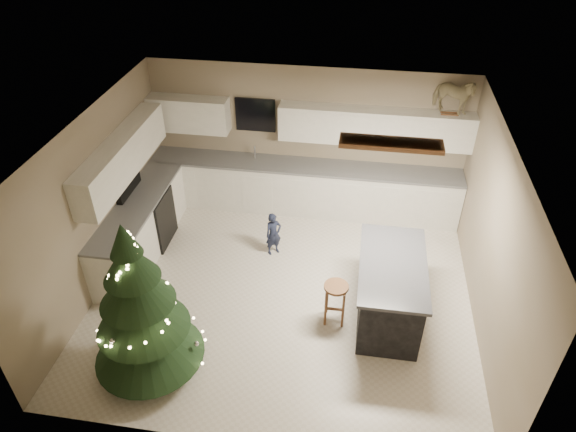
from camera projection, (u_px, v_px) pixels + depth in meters
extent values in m
plane|color=beige|center=(284.00, 291.00, 7.77)|extent=(5.50, 5.50, 0.00)
cube|color=gray|center=(307.00, 139.00, 9.01)|extent=(5.50, 0.02, 2.60)
cube|color=gray|center=(243.00, 372.00, 5.00)|extent=(5.50, 0.02, 2.60)
cube|color=gray|center=(95.00, 204.00, 7.35)|extent=(0.02, 5.00, 2.60)
cube|color=gray|center=(493.00, 241.00, 6.67)|extent=(0.02, 5.00, 2.60)
cube|color=silver|center=(284.00, 136.00, 6.25)|extent=(5.50, 5.00, 0.02)
cube|color=brown|center=(391.00, 144.00, 6.20)|extent=(1.25, 0.32, 0.06)
cube|color=white|center=(391.00, 146.00, 6.22)|extent=(1.15, 0.24, 0.02)
cube|color=white|center=(304.00, 188.00, 9.27)|extent=(5.48, 0.60, 0.90)
cube|color=white|center=(141.00, 229.00, 8.29)|extent=(0.60, 2.60, 0.90)
cube|color=slate|center=(304.00, 166.00, 8.99)|extent=(5.48, 0.62, 0.04)
cube|color=slate|center=(136.00, 205.00, 8.02)|extent=(0.62, 2.60, 0.04)
cube|color=white|center=(189.00, 114.00, 8.90)|extent=(1.40, 0.35, 0.60)
cube|color=white|center=(375.00, 127.00, 8.50)|extent=(3.20, 0.35, 0.60)
cube|color=white|center=(122.00, 156.00, 7.68)|extent=(0.35, 2.60, 0.60)
cube|color=black|center=(255.00, 115.00, 8.87)|extent=(0.70, 0.04, 0.60)
cube|color=#99999E|center=(254.00, 163.00, 9.12)|extent=(0.55, 0.40, 0.06)
cylinder|color=#99999E|center=(255.00, 152.00, 9.11)|extent=(0.03, 0.03, 0.24)
cube|color=black|center=(149.00, 218.00, 8.53)|extent=(0.64, 0.75, 0.90)
cube|color=black|center=(128.00, 186.00, 8.21)|extent=(0.10, 0.75, 0.30)
cube|color=black|center=(389.00, 291.00, 7.12)|extent=(0.80, 1.60, 0.90)
cube|color=#2D2D2F|center=(393.00, 265.00, 6.84)|extent=(0.90, 1.70, 0.05)
cylinder|color=brown|center=(336.00, 287.00, 6.94)|extent=(0.34, 0.34, 0.04)
cylinder|color=brown|center=(326.00, 309.00, 7.05)|extent=(0.04, 0.04, 0.61)
cylinder|color=brown|center=(343.00, 311.00, 7.02)|extent=(0.04, 0.04, 0.61)
cylinder|color=brown|center=(327.00, 297.00, 7.24)|extent=(0.04, 0.04, 0.61)
cylinder|color=brown|center=(344.00, 299.00, 7.21)|extent=(0.04, 0.04, 0.61)
cube|color=brown|center=(335.00, 309.00, 7.19)|extent=(0.26, 0.03, 0.03)
cylinder|color=#3F2816|center=(151.00, 356.00, 6.58)|extent=(0.12, 0.12, 0.30)
cone|color=black|center=(146.00, 335.00, 6.34)|extent=(1.37, 1.37, 0.71)
cone|color=black|center=(140.00, 309.00, 6.08)|extent=(1.13, 1.13, 0.60)
cone|color=black|center=(134.00, 284.00, 5.84)|extent=(0.89, 0.89, 0.55)
cone|color=black|center=(129.00, 261.00, 5.64)|extent=(0.65, 0.65, 0.50)
cone|color=black|center=(124.00, 239.00, 5.46)|extent=(0.36, 0.36, 0.40)
sphere|color=#FFD88C|center=(205.00, 358.00, 6.43)|extent=(0.04, 0.04, 0.04)
sphere|color=#FFD88C|center=(205.00, 343.00, 6.58)|extent=(0.04, 0.04, 0.04)
sphere|color=#FFD88C|center=(202.00, 329.00, 6.71)|extent=(0.04, 0.04, 0.04)
sphere|color=#FFD88C|center=(194.00, 318.00, 6.82)|extent=(0.04, 0.04, 0.04)
sphere|color=#FFD88C|center=(182.00, 310.00, 6.89)|extent=(0.04, 0.04, 0.04)
sphere|color=#FFD88C|center=(169.00, 304.00, 6.91)|extent=(0.04, 0.04, 0.04)
sphere|color=#FFD88C|center=(155.00, 302.00, 6.89)|extent=(0.04, 0.04, 0.04)
sphere|color=#FFD88C|center=(140.00, 303.00, 6.82)|extent=(0.04, 0.04, 0.04)
sphere|color=#FFD88C|center=(126.00, 306.00, 6.72)|extent=(0.04, 0.04, 0.04)
sphere|color=#FFD88C|center=(114.00, 311.00, 6.58)|extent=(0.04, 0.04, 0.04)
sphere|color=#FFD88C|center=(105.00, 318.00, 6.43)|extent=(0.04, 0.04, 0.04)
sphere|color=#FFD88C|center=(99.00, 326.00, 6.27)|extent=(0.04, 0.04, 0.04)
sphere|color=#FFD88C|center=(97.00, 334.00, 6.11)|extent=(0.04, 0.04, 0.04)
sphere|color=#FFD88C|center=(99.00, 341.00, 5.98)|extent=(0.04, 0.04, 0.04)
sphere|color=#FFD88C|center=(106.00, 346.00, 5.87)|extent=(0.04, 0.04, 0.04)
sphere|color=#FFD88C|center=(115.00, 348.00, 5.79)|extent=(0.04, 0.04, 0.04)
sphere|color=#FFD88C|center=(127.00, 348.00, 5.74)|extent=(0.04, 0.04, 0.04)
sphere|color=#FFD88C|center=(140.00, 344.00, 5.74)|extent=(0.04, 0.04, 0.04)
sphere|color=#FFD88C|center=(152.00, 337.00, 5.76)|extent=(0.04, 0.04, 0.04)
sphere|color=#FFD88C|center=(162.00, 328.00, 5.81)|extent=(0.04, 0.04, 0.04)
sphere|color=#FFD88C|center=(169.00, 318.00, 5.88)|extent=(0.04, 0.04, 0.04)
sphere|color=#FFD88C|center=(173.00, 308.00, 5.96)|extent=(0.04, 0.04, 0.04)
sphere|color=#FFD88C|center=(173.00, 298.00, 6.04)|extent=(0.04, 0.04, 0.04)
sphere|color=#FFD88C|center=(171.00, 289.00, 6.10)|extent=(0.04, 0.04, 0.04)
sphere|color=#FFD88C|center=(166.00, 281.00, 6.15)|extent=(0.04, 0.04, 0.04)
sphere|color=#FFD88C|center=(158.00, 275.00, 6.17)|extent=(0.04, 0.04, 0.04)
sphere|color=#FFD88C|center=(150.00, 271.00, 6.17)|extent=(0.04, 0.04, 0.04)
sphere|color=#FFD88C|center=(141.00, 269.00, 6.15)|extent=(0.04, 0.04, 0.04)
sphere|color=#FFD88C|center=(132.00, 268.00, 6.10)|extent=(0.04, 0.04, 0.04)
sphere|color=#FFD88C|center=(124.00, 269.00, 6.03)|extent=(0.04, 0.04, 0.04)
sphere|color=#FFD88C|center=(117.00, 270.00, 5.95)|extent=(0.04, 0.04, 0.04)
sphere|color=#FFD88C|center=(112.00, 272.00, 5.86)|extent=(0.04, 0.04, 0.04)
sphere|color=#FFD88C|center=(109.00, 274.00, 5.77)|extent=(0.04, 0.04, 0.04)
sphere|color=#FFD88C|center=(108.00, 276.00, 5.69)|extent=(0.04, 0.04, 0.04)
sphere|color=#FFD88C|center=(110.00, 277.00, 5.61)|extent=(0.04, 0.04, 0.04)
sphere|color=#FFD88C|center=(113.00, 277.00, 5.55)|extent=(0.04, 0.04, 0.04)
sphere|color=#FFD88C|center=(117.00, 275.00, 5.51)|extent=(0.04, 0.04, 0.04)
sphere|color=#FFD88C|center=(122.00, 273.00, 5.49)|extent=(0.04, 0.04, 0.04)
sphere|color=#FFD88C|center=(127.00, 269.00, 5.47)|extent=(0.04, 0.04, 0.04)
sphere|color=#FFD88C|center=(131.00, 264.00, 5.47)|extent=(0.04, 0.04, 0.04)
sphere|color=#FFD88C|center=(134.00, 259.00, 5.48)|extent=(0.04, 0.04, 0.04)
sphere|color=#FFD88C|center=(135.00, 254.00, 5.49)|extent=(0.04, 0.04, 0.04)
sphere|color=#FFD88C|center=(136.00, 248.00, 5.50)|extent=(0.04, 0.04, 0.04)
sphere|color=#FFD88C|center=(135.00, 243.00, 5.51)|extent=(0.04, 0.04, 0.04)
sphere|color=#FFD88C|center=(133.00, 239.00, 5.50)|extent=(0.04, 0.04, 0.04)
sphere|color=#FFD88C|center=(130.00, 235.00, 5.49)|extent=(0.04, 0.04, 0.04)
sphere|color=#FFD88C|center=(127.00, 232.00, 5.47)|extent=(0.04, 0.04, 0.04)
sphere|color=silver|center=(195.00, 349.00, 6.35)|extent=(0.07, 0.07, 0.07)
sphere|color=silver|center=(135.00, 303.00, 6.67)|extent=(0.07, 0.07, 0.07)
sphere|color=silver|center=(117.00, 343.00, 5.84)|extent=(0.07, 0.07, 0.07)
sphere|color=silver|center=(170.00, 300.00, 6.08)|extent=(0.07, 0.07, 0.07)
sphere|color=silver|center=(123.00, 278.00, 6.06)|extent=(0.07, 0.07, 0.07)
sphere|color=silver|center=(125.00, 288.00, 5.60)|extent=(0.07, 0.07, 0.07)
sphere|color=silver|center=(139.00, 257.00, 5.68)|extent=(0.07, 0.07, 0.07)
sphere|color=silver|center=(122.00, 243.00, 5.51)|extent=(0.07, 0.07, 0.07)
imported|color=black|center=(274.00, 234.00, 8.29)|extent=(0.33, 0.31, 0.76)
cube|color=brown|center=(450.00, 115.00, 8.14)|extent=(0.27, 0.02, 0.02)
cube|color=brown|center=(449.00, 113.00, 8.21)|extent=(0.27, 0.02, 0.02)
imported|color=#C8BB85|center=(453.00, 96.00, 7.99)|extent=(0.76, 0.56, 0.58)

